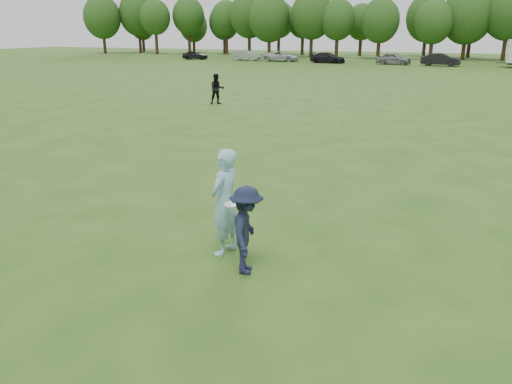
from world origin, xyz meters
TOP-DOWN VIEW (x-y plane):
  - ground at (0.00, 0.00)m, footprint 200.00×200.00m
  - thrower at (0.14, 0.40)m, footprint 0.58×0.82m
  - defender at (0.86, -0.19)m, footprint 0.88×1.18m
  - player_far_a at (-9.57, 19.06)m, footprint 1.10×1.06m
  - car_a at (-34.42, 60.43)m, footprint 3.95×1.90m
  - car_b at (-26.18, 60.92)m, footprint 4.46×1.91m
  - car_c at (-20.75, 60.85)m, footprint 5.21×2.55m
  - car_d at (-13.76, 59.87)m, footprint 4.97×2.51m
  - car_e at (-5.11, 60.03)m, footprint 4.50×2.11m
  - car_f at (0.64, 59.49)m, footprint 4.75×2.11m
  - disc_in_play at (0.40, 0.15)m, footprint 0.32×0.32m
  - treeline at (2.81, 76.90)m, footprint 130.35×18.39m

SIDE VIEW (x-z plane):
  - ground at x=0.00m, z-range 0.00..0.00m
  - car_a at x=-34.42m, z-range 0.00..1.30m
  - car_d at x=-13.76m, z-range 0.00..1.38m
  - car_c at x=-20.75m, z-range 0.00..1.43m
  - car_b at x=-26.18m, z-range 0.00..1.43m
  - car_e at x=-5.11m, z-range 0.00..1.49m
  - car_f at x=0.64m, z-range 0.00..1.52m
  - defender at x=0.86m, z-range 0.00..1.63m
  - player_far_a at x=-9.57m, z-range 0.00..1.78m
  - thrower at x=0.14m, z-range 0.00..2.11m
  - disc_in_play at x=0.40m, z-range 1.10..1.16m
  - treeline at x=2.81m, z-range 0.39..12.13m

